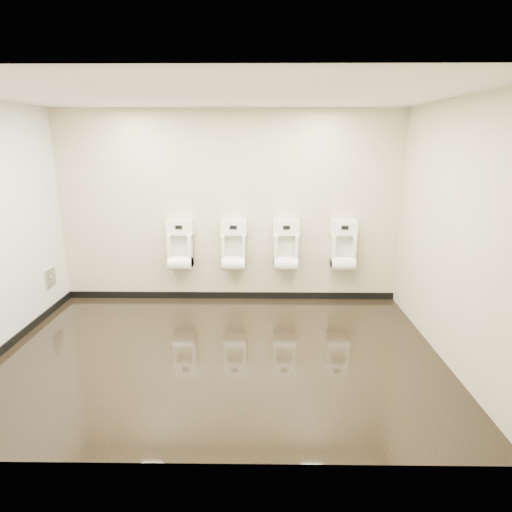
{
  "coord_description": "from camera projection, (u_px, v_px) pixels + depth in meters",
  "views": [
    {
      "loc": [
        0.47,
        -4.45,
        2.37
      ],
      "look_at": [
        0.41,
        0.55,
        1.0
      ],
      "focal_mm": 30.0,
      "sensor_mm": 36.0,
      "label": 1
    }
  ],
  "objects": [
    {
      "name": "skirting_left",
      "position": [
        5.0,
        347.0,
        4.94
      ],
      "size": [
        0.02,
        3.5,
        0.1
      ],
      "primitive_type": "cube",
      "color": "black",
      "rests_on": "ground"
    },
    {
      "name": "ground",
      "position": [
        220.0,
        352.0,
        4.92
      ],
      "size": [
        5.0,
        3.5,
        0.0
      ],
      "primitive_type": "cube",
      "color": "black",
      "rests_on": "ground"
    },
    {
      "name": "access_panel",
      "position": [
        50.0,
        278.0,
        5.98
      ],
      "size": [
        0.04,
        0.25,
        0.25
      ],
      "color": "#9E9EA3",
      "rests_on": "left_wall"
    },
    {
      "name": "right_wall",
      "position": [
        453.0,
        234.0,
        4.52
      ],
      "size": [
        0.02,
        3.5,
        2.8
      ],
      "primitive_type": "cube",
      "color": "beige",
      "rests_on": "ground"
    },
    {
      "name": "ceiling",
      "position": [
        214.0,
        94.0,
        4.19
      ],
      "size": [
        5.0,
        3.5,
        0.0
      ],
      "primitive_type": "cube",
      "color": "white"
    },
    {
      "name": "urinal_3",
      "position": [
        343.0,
        249.0,
        6.25
      ],
      "size": [
        0.39,
        0.29,
        0.73
      ],
      "color": "white",
      "rests_on": "back_wall"
    },
    {
      "name": "skirting_back",
      "position": [
        231.0,
        295.0,
        6.59
      ],
      "size": [
        5.0,
        0.02,
        0.1
      ],
      "primitive_type": "cube",
      "color": "black",
      "rests_on": "ground"
    },
    {
      "name": "urinal_1",
      "position": [
        234.0,
        249.0,
        6.27
      ],
      "size": [
        0.39,
        0.29,
        0.73
      ],
      "color": "white",
      "rests_on": "back_wall"
    },
    {
      "name": "back_wall",
      "position": [
        229.0,
        208.0,
        6.24
      ],
      "size": [
        5.0,
        0.02,
        2.8
      ],
      "primitive_type": "cube",
      "color": "beige",
      "rests_on": "ground"
    },
    {
      "name": "urinal_2",
      "position": [
        286.0,
        249.0,
        6.26
      ],
      "size": [
        0.39,
        0.29,
        0.73
      ],
      "color": "white",
      "rests_on": "back_wall"
    },
    {
      "name": "front_wall",
      "position": [
        191.0,
        289.0,
        2.87
      ],
      "size": [
        5.0,
        0.02,
        2.8
      ],
      "primitive_type": "cube",
      "color": "beige",
      "rests_on": "ground"
    },
    {
      "name": "urinal_0",
      "position": [
        180.0,
        249.0,
        6.28
      ],
      "size": [
        0.39,
        0.29,
        0.73
      ],
      "color": "white",
      "rests_on": "back_wall"
    }
  ]
}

